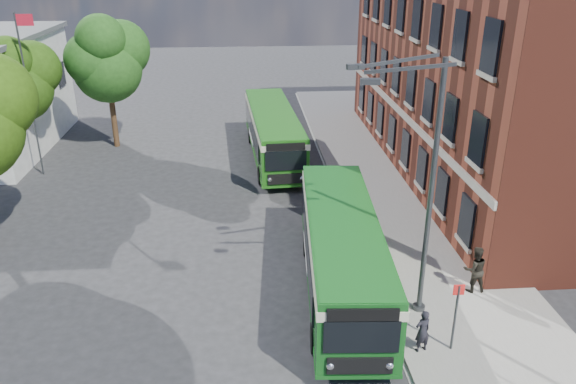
{
  "coord_description": "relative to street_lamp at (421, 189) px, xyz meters",
  "views": [
    {
      "loc": [
        -0.76,
        -18.3,
        11.83
      ],
      "look_at": [
        1.02,
        4.14,
        2.2
      ],
      "focal_mm": 35.0,
      "sensor_mm": 36.0,
      "label": 1
    }
  ],
  "objects": [
    {
      "name": "ground",
      "position": [
        -4.84,
        2.0,
        -4.79
      ],
      "size": [
        120.0,
        120.0,
        0.0
      ],
      "primitive_type": "plane",
      "color": "#28282B",
      "rests_on": "ground"
    },
    {
      "name": "pedestrian_b",
      "position": [
        2.71,
        1.01,
        -3.73
      ],
      "size": [
        0.88,
        0.69,
        1.82
      ],
      "primitive_type": "imported",
      "rotation": [
        0.0,
        0.0,
        3.14
      ],
      "color": "black",
      "rests_on": "pavement"
    },
    {
      "name": "kerb_line",
      "position": [
        -0.89,
        10.0,
        -4.79
      ],
      "size": [
        0.12,
        48.0,
        0.01
      ],
      "primitive_type": "cube",
      "color": "beige",
      "rests_on": "ground"
    },
    {
      "name": "bus_stop_sign",
      "position": [
        0.76,
        -2.2,
        -3.28
      ],
      "size": [
        0.35,
        0.08,
        2.52
      ],
      "color": "#3B3E40",
      "rests_on": "ground"
    },
    {
      "name": "bus_rear",
      "position": [
        -3.9,
        16.8,
        -2.96
      ],
      "size": [
        3.24,
        12.27,
        3.02
      ],
      "color": "#1F6317",
      "rests_on": "ground"
    },
    {
      "name": "flagpole",
      "position": [
        -17.29,
        15.0,
        0.15
      ],
      "size": [
        0.95,
        0.1,
        9.0
      ],
      "color": "#3B3E40",
      "rests_on": "ground"
    },
    {
      "name": "bus_front",
      "position": [
        -2.17,
        1.71,
        -2.96
      ],
      "size": [
        3.29,
        11.14,
        3.02
      ],
      "color": "#145519",
      "rests_on": "ground"
    },
    {
      "name": "pedestrian_a",
      "position": [
        -0.24,
        -2.21,
        -3.9
      ],
      "size": [
        0.63,
        0.51,
        1.48
      ],
      "primitive_type": "imported",
      "rotation": [
        0.0,
        0.0,
        3.46
      ],
      "color": "black",
      "rests_on": "pavement"
    },
    {
      "name": "street_lamp",
      "position": [
        0.0,
        0.0,
        0.0
      ],
      "size": [
        2.96,
        2.38,
        9.0
      ],
      "color": "#3B3E40",
      "rests_on": "ground"
    },
    {
      "name": "brick_office",
      "position": [
        9.16,
        14.0,
        2.18
      ],
      "size": [
        12.1,
        26.0,
        14.2
      ],
      "color": "maroon",
      "rests_on": "ground"
    },
    {
      "name": "pavement",
      "position": [
        2.16,
        10.0,
        -4.72
      ],
      "size": [
        6.0,
        48.0,
        0.15
      ],
      "primitive_type": "cube",
      "color": "gray",
      "rests_on": "ground"
    },
    {
      "name": "tree_mid",
      "position": [
        -18.52,
        16.88,
        0.41
      ],
      "size": [
        4.54,
        4.32,
        7.67
      ],
      "color": "#3D2516",
      "rests_on": "ground"
    },
    {
      "name": "tree_right",
      "position": [
        -14.05,
        19.85,
        0.99
      ],
      "size": [
        5.05,
        4.8,
        8.53
      ],
      "color": "#3D2516",
      "rests_on": "ground"
    }
  ]
}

